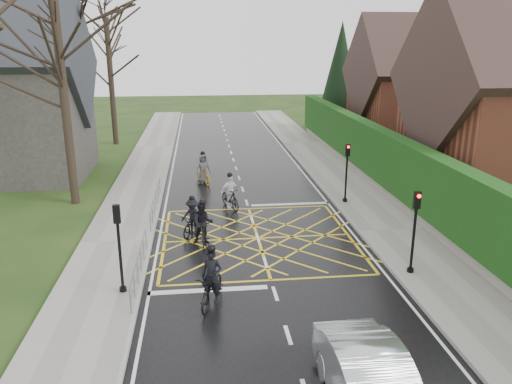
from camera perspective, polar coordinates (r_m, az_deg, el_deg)
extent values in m
plane|color=#183210|center=(21.75, 0.21, -5.32)|extent=(120.00, 120.00, 0.00)
cube|color=black|center=(21.74, 0.21, -5.30)|extent=(9.00, 80.00, 0.01)
cube|color=gray|center=(23.15, 15.17, -4.32)|extent=(3.00, 80.00, 0.15)
cube|color=gray|center=(21.89, -15.66, -5.61)|extent=(3.00, 80.00, 0.15)
cube|color=slate|center=(28.98, 14.17, 0.61)|extent=(0.50, 38.00, 0.70)
cube|color=#0F340E|center=(28.56, 14.42, 3.98)|extent=(0.90, 38.00, 2.80)
cube|color=brown|center=(42.00, 17.80, 8.95)|extent=(9.00, 8.00, 6.00)
cube|color=#34221F|center=(41.74, 18.16, 12.89)|extent=(9.80, 8.80, 8.80)
cube|color=brown|center=(42.86, 21.91, 16.10)|extent=(0.70, 0.70, 1.60)
cylinder|color=black|center=(48.43, 9.35, 7.61)|extent=(0.50, 0.50, 1.20)
cone|color=black|center=(47.94, 9.60, 12.80)|extent=(4.60, 4.60, 10.00)
cube|color=#2D2B28|center=(34.20, -25.68, 7.30)|extent=(8.00, 7.00, 7.00)
cube|color=#26282D|center=(33.90, -26.42, 12.96)|extent=(8.80, 7.80, 7.80)
cylinder|color=black|center=(26.96, -21.07, 10.00)|extent=(0.44, 0.44, 11.00)
cylinder|color=black|center=(34.91, -19.61, 12.29)|extent=(0.44, 0.44, 12.00)
cylinder|color=black|center=(42.68, -16.22, 11.91)|extent=(0.44, 0.44, 10.00)
cylinder|color=slate|center=(18.15, -13.29, -7.03)|extent=(0.05, 5.00, 0.05)
cylinder|color=slate|center=(18.33, -13.20, -8.32)|extent=(0.04, 5.00, 0.04)
cylinder|color=slate|center=(16.14, -14.15, -12.23)|extent=(0.04, 0.04, 1.00)
cylinder|color=slate|center=(20.63, -12.45, -5.50)|extent=(0.04, 0.04, 1.00)
cylinder|color=slate|center=(25.16, -11.45, -0.13)|extent=(0.05, 6.00, 0.05)
cylinder|color=slate|center=(25.29, -11.39, -1.11)|extent=(0.04, 6.00, 0.04)
cylinder|color=slate|center=(22.48, -11.97, -3.57)|extent=(0.04, 0.04, 1.00)
cylinder|color=slate|center=(28.17, -10.92, 0.67)|extent=(0.04, 0.04, 1.00)
cylinder|color=black|center=(26.20, 10.27, 1.75)|extent=(0.10, 0.10, 3.00)
cylinder|color=black|center=(26.58, 10.12, -1.06)|extent=(0.24, 0.24, 0.30)
cube|color=black|center=(25.87, 10.43, 4.74)|extent=(0.22, 0.16, 0.62)
sphere|color=#FF0C0C|center=(25.73, 10.53, 5.08)|extent=(0.14, 0.14, 0.14)
cylinder|color=black|center=(18.72, 17.56, -4.97)|extent=(0.10, 0.10, 3.00)
cylinder|color=black|center=(19.24, 17.20, -8.71)|extent=(0.24, 0.24, 0.30)
cube|color=black|center=(18.26, 17.94, -0.88)|extent=(0.22, 0.16, 0.62)
sphere|color=#FF0C0C|center=(18.11, 18.15, -0.46)|extent=(0.14, 0.14, 0.14)
cylinder|color=black|center=(17.11, -15.27, -6.87)|extent=(0.10, 0.10, 3.00)
cylinder|color=black|center=(17.68, -14.93, -10.88)|extent=(0.24, 0.24, 0.30)
cube|color=black|center=(16.61, -15.64, -2.44)|extent=(0.22, 0.16, 0.62)
sphere|color=#FF0C0C|center=(16.66, -15.63, -1.72)|extent=(0.14, 0.14, 0.14)
imported|color=black|center=(16.49, -5.03, -10.89)|extent=(1.35, 2.21, 1.10)
imported|color=black|center=(16.41, -5.08, -9.55)|extent=(0.79, 0.64, 1.86)
sphere|color=black|center=(16.01, -5.17, -6.49)|extent=(0.29, 0.29, 0.29)
imported|color=black|center=(21.06, -6.05, -4.46)|extent=(0.56, 1.95, 1.17)
imported|color=black|center=(21.04, -6.08, -3.58)|extent=(0.87, 0.68, 1.79)
sphere|color=black|center=(20.74, -6.16, -1.21)|extent=(0.28, 0.28, 0.28)
imported|color=black|center=(22.20, -7.24, -3.66)|extent=(1.32, 1.91, 0.95)
imported|color=black|center=(22.18, -7.27, -2.77)|extent=(1.20, 0.97, 1.62)
sphere|color=black|center=(21.92, -7.35, -0.73)|extent=(0.25, 0.25, 0.25)
imported|color=black|center=(25.35, -2.97, -0.70)|extent=(1.20, 1.95, 1.13)
imported|color=white|center=(25.36, -2.99, 0.01)|extent=(1.10, 0.77, 1.73)
sphere|color=black|center=(25.12, -3.02, 1.95)|extent=(0.27, 0.27, 0.27)
imported|color=#C88C18|center=(30.05, -6.04, 1.96)|extent=(1.41, 2.13, 1.06)
imported|color=#4E5155|center=(30.06, -6.07, 2.69)|extent=(1.03, 0.86, 1.79)
sphere|color=black|center=(29.85, -6.12, 4.40)|extent=(0.28, 0.28, 0.28)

